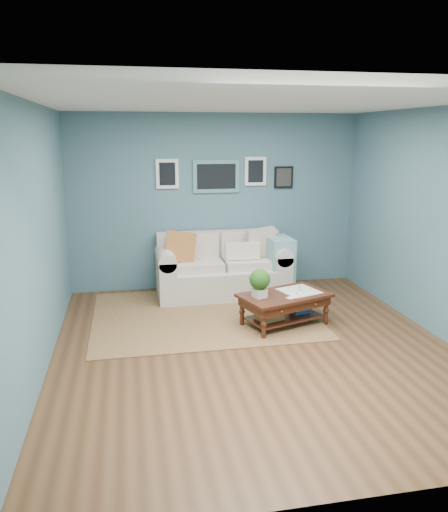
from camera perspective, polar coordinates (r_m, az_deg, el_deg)
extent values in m
plane|color=brown|center=(5.82, 3.49, -10.42)|extent=(5.00, 5.00, 0.00)
plane|color=white|center=(5.32, 3.93, 17.18)|extent=(5.00, 5.00, 0.00)
cube|color=#476E74|center=(7.82, -0.95, 6.18)|extent=(4.50, 0.02, 2.70)
cube|color=#476E74|center=(3.13, 15.36, -5.90)|extent=(4.50, 0.02, 2.70)
cube|color=#476E74|center=(5.31, -20.52, 1.70)|extent=(0.02, 5.00, 2.70)
cube|color=#476E74|center=(6.35, 23.77, 3.26)|extent=(0.02, 5.00, 2.70)
cube|color=slate|center=(7.75, -0.89, 9.08)|extent=(0.72, 0.03, 0.50)
cube|color=black|center=(7.74, -0.87, 9.07)|extent=(0.60, 0.01, 0.38)
cube|color=white|center=(7.65, -6.51, 9.31)|extent=(0.34, 0.03, 0.44)
cube|color=white|center=(7.88, 3.61, 9.64)|extent=(0.34, 0.03, 0.44)
cube|color=black|center=(8.02, 6.82, 8.93)|extent=(0.30, 0.03, 0.34)
cube|color=brown|center=(6.80, -2.34, -6.70)|extent=(2.93, 2.34, 0.01)
cube|color=beige|center=(7.57, -0.20, -2.88)|extent=(1.45, 0.90, 0.43)
cube|color=beige|center=(7.78, -0.69, 1.08)|extent=(1.90, 0.22, 0.49)
cube|color=beige|center=(7.43, -6.65, -2.46)|extent=(0.25, 0.90, 0.63)
cube|color=beige|center=(7.74, 5.98, -1.80)|extent=(0.25, 0.90, 0.63)
cylinder|color=beige|center=(7.35, -6.71, -0.09)|extent=(0.27, 0.90, 0.27)
cylinder|color=beige|center=(7.66, 6.04, 0.49)|extent=(0.27, 0.90, 0.27)
cube|color=beige|center=(7.37, -3.08, -1.08)|extent=(0.74, 0.57, 0.13)
cube|color=beige|center=(7.51, 2.79, -0.79)|extent=(0.74, 0.57, 0.13)
cube|color=beige|center=(7.59, -3.41, 1.29)|extent=(0.74, 0.12, 0.37)
cube|color=beige|center=(7.73, 2.31, 1.53)|extent=(0.74, 0.12, 0.37)
cube|color=#C46A32|center=(7.28, -5.03, 1.06)|extent=(0.49, 0.18, 0.48)
cube|color=beige|center=(7.58, 4.32, 1.57)|extent=(0.48, 0.18, 0.47)
cube|color=beige|center=(7.40, 2.12, 0.58)|extent=(0.51, 0.12, 0.25)
cube|color=#75B0AE|center=(7.58, 6.28, -0.92)|extent=(0.35, 0.56, 0.82)
cube|color=black|center=(6.37, 6.94, -4.48)|extent=(1.25, 0.96, 0.04)
cube|color=black|center=(6.40, 6.92, -5.11)|extent=(1.16, 0.87, 0.11)
cube|color=black|center=(6.47, 6.87, -6.94)|extent=(1.04, 0.75, 0.02)
sphere|color=gold|center=(6.03, 6.61, -6.29)|extent=(0.03, 0.03, 0.03)
sphere|color=gold|center=(6.33, 10.41, -5.44)|extent=(0.03, 0.03, 0.03)
cylinder|color=black|center=(5.99, 4.57, -7.74)|extent=(0.06, 0.06, 0.38)
cylinder|color=black|center=(6.55, 11.59, -6.09)|extent=(0.06, 0.06, 0.38)
cylinder|color=black|center=(6.38, 2.06, -6.33)|extent=(0.06, 0.06, 0.38)
cylinder|color=black|center=(6.91, 8.89, -4.92)|extent=(0.06, 0.06, 0.38)
cube|color=silver|center=(6.19, 4.09, -4.23)|extent=(0.19, 0.19, 0.11)
sphere|color=#194915|center=(6.14, 4.12, -2.68)|extent=(0.26, 0.26, 0.26)
cube|color=white|center=(6.50, 8.59, -3.96)|extent=(0.56, 0.56, 0.01)
cube|color=#9E7A46|center=(6.31, 5.19, -6.45)|extent=(0.37, 0.31, 0.18)
cube|color=#255591|center=(6.61, 8.60, -5.96)|extent=(0.26, 0.23, 0.10)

